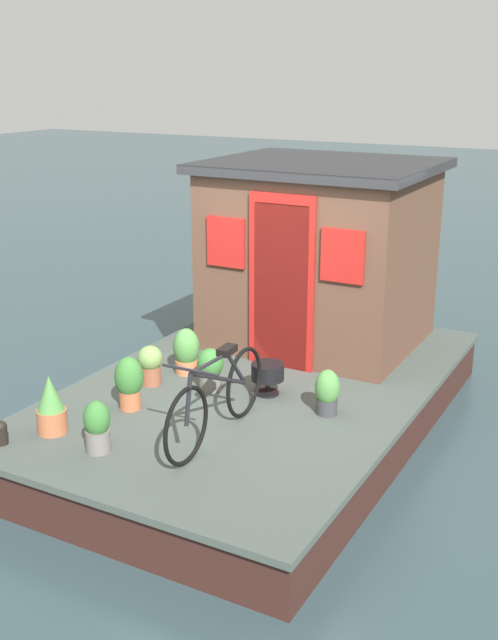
% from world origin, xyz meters
% --- Properties ---
extents(ground_plane, '(60.00, 60.00, 0.00)m').
position_xyz_m(ground_plane, '(0.00, 0.00, 0.00)').
color(ground_plane, '#2D4247').
extents(houseboat_deck, '(5.06, 3.16, 0.49)m').
position_xyz_m(houseboat_deck, '(0.00, 0.00, 0.25)').
color(houseboat_deck, '#424C47').
rests_on(houseboat_deck, ground_plane).
extents(houseboat_cabin, '(2.06, 2.35, 2.02)m').
position_xyz_m(houseboat_cabin, '(1.42, 0.00, 1.51)').
color(houseboat_cabin, brown).
rests_on(houseboat_cabin, houseboat_deck).
extents(bicycle, '(1.62, 0.50, 0.77)m').
position_xyz_m(bicycle, '(-1.24, -0.27, 0.85)').
color(bicycle, black).
rests_on(bicycle, houseboat_deck).
extents(potted_plant_sage, '(0.27, 0.27, 0.47)m').
position_xyz_m(potted_plant_sage, '(-0.14, 0.76, 0.72)').
color(potted_plant_sage, '#C6754C').
rests_on(potted_plant_sage, houseboat_deck).
extents(potted_plant_lavender, '(0.25, 0.25, 0.40)m').
position_xyz_m(potted_plant_lavender, '(-0.56, 0.90, 0.70)').
color(potted_plant_lavender, '#935138').
rests_on(potted_plant_lavender, houseboat_deck).
extents(potted_plant_rosemary, '(0.26, 0.26, 0.50)m').
position_xyz_m(potted_plant_rosemary, '(-1.12, 0.73, 0.76)').
color(potted_plant_rosemary, '#B2603D').
rests_on(potted_plant_rosemary, houseboat_deck).
extents(potted_plant_succulent, '(0.22, 0.22, 0.42)m').
position_xyz_m(potted_plant_succulent, '(-0.37, -0.89, 0.71)').
color(potted_plant_succulent, '#38383D').
rests_on(potted_plant_succulent, houseboat_deck).
extents(potted_plant_ivy, '(0.22, 0.22, 0.44)m').
position_xyz_m(potted_plant_ivy, '(-1.91, 0.45, 0.71)').
color(potted_plant_ivy, slate).
rests_on(potted_plant_ivy, houseboat_deck).
extents(potted_plant_geranium, '(0.25, 0.25, 0.52)m').
position_xyz_m(potted_plant_geranium, '(-1.83, 1.02, 0.74)').
color(potted_plant_geranium, '#B2603D').
rests_on(potted_plant_geranium, houseboat_deck).
extents(potted_plant_mint, '(0.25, 0.25, 0.42)m').
position_xyz_m(potted_plant_mint, '(-0.39, 0.32, 0.71)').
color(potted_plant_mint, slate).
rests_on(potted_plant_mint, houseboat_deck).
extents(charcoal_grill, '(0.31, 0.31, 0.31)m').
position_xyz_m(charcoal_grill, '(-0.23, -0.22, 0.71)').
color(charcoal_grill, black).
rests_on(charcoal_grill, houseboat_deck).
extents(mooring_bollard, '(0.11, 0.11, 0.21)m').
position_xyz_m(mooring_bollard, '(-2.20, 1.23, 0.60)').
color(mooring_bollard, black).
rests_on(mooring_bollard, houseboat_deck).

